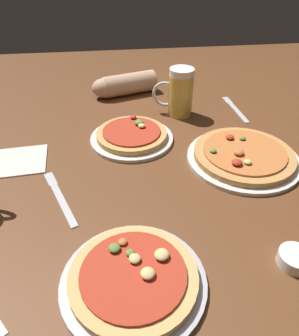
% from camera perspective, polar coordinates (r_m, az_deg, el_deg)
% --- Properties ---
extents(ground_plane, '(2.40, 2.40, 0.03)m').
position_cam_1_polar(ground_plane, '(0.93, 0.00, -1.73)').
color(ground_plane, brown).
extents(pizza_plate_near, '(0.29, 0.29, 0.05)m').
position_cam_1_polar(pizza_plate_near, '(0.66, -2.85, -18.99)').
color(pizza_plate_near, '#B2B2B7').
rests_on(pizza_plate_near, ground_plane).
extents(pizza_plate_far, '(0.27, 0.27, 0.05)m').
position_cam_1_polar(pizza_plate_far, '(1.07, -3.17, 5.77)').
color(pizza_plate_far, silver).
rests_on(pizza_plate_far, ground_plane).
extents(pizza_plate_side, '(0.34, 0.34, 0.05)m').
position_cam_1_polar(pizza_plate_side, '(1.00, 16.35, 2.08)').
color(pizza_plate_side, silver).
rests_on(pizza_plate_side, ground_plane).
extents(beer_mug_dark, '(0.15, 0.09, 0.18)m').
position_cam_1_polar(beer_mug_dark, '(1.21, 5.35, 13.22)').
color(beer_mug_dark, gold).
rests_on(beer_mug_dark, ground_plane).
extents(ramekin_sauce, '(0.07, 0.07, 0.03)m').
position_cam_1_polar(ramekin_sauce, '(0.75, 24.44, -14.50)').
color(ramekin_sauce, white).
rests_on(ramekin_sauce, ground_plane).
extents(napkin_folded, '(0.16, 0.16, 0.01)m').
position_cam_1_polar(napkin_folded, '(1.04, -21.90, 1.30)').
color(napkin_folded, silver).
rests_on(napkin_folded, ground_plane).
extents(knife_right, '(0.03, 0.23, 0.01)m').
position_cam_1_polar(knife_right, '(1.32, 15.00, 10.19)').
color(knife_right, silver).
rests_on(knife_right, ground_plane).
extents(knife_spare, '(0.11, 0.23, 0.01)m').
position_cam_1_polar(knife_spare, '(0.87, -15.69, -4.93)').
color(knife_spare, silver).
rests_on(knife_spare, ground_plane).
extents(diner_arm, '(0.27, 0.15, 0.09)m').
position_cam_1_polar(diner_arm, '(1.39, -4.80, 14.51)').
color(diner_arm, tan).
rests_on(diner_arm, ground_plane).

